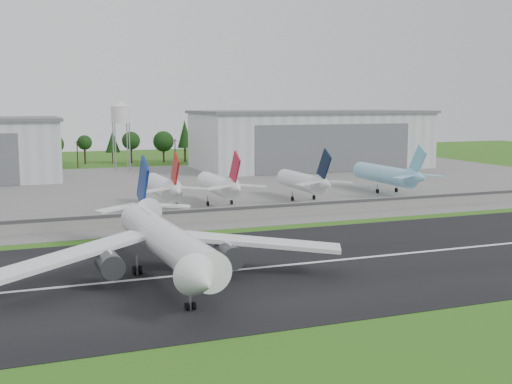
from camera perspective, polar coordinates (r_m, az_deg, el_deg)
name	(u,v)px	position (r m, az deg, el deg)	size (l,w,h in m)	color
ground	(335,278)	(107.54, 7.00, -7.56)	(600.00, 600.00, 0.00)	#375D16
runway	(308,263)	(116.15, 4.69, -6.33)	(320.00, 60.00, 0.10)	black
runway_centerline	(308,263)	(116.14, 4.69, -6.30)	(220.00, 1.00, 0.02)	white
apron	(168,188)	(218.89, -7.81, 0.37)	(320.00, 150.00, 0.10)	slate
blast_fence	(229,213)	(156.67, -2.41, -1.92)	(240.00, 0.61, 3.50)	gray
hangar_east	(311,139)	(285.14, 4.92, 4.70)	(102.00, 47.00, 25.20)	silver
water_tower	(121,112)	(279.94, -11.95, 6.94)	(8.40, 8.40, 29.40)	#99999E
utility_poles	(128,166)	(296.90, -11.32, 2.26)	(230.00, 3.00, 12.00)	black
treeline	(123,163)	(311.64, -11.78, 2.51)	(320.00, 16.00, 22.00)	black
main_airliner	(167,249)	(106.28, -7.91, -5.04)	(57.22, 59.21, 18.17)	white
parked_jet_red_a	(165,188)	(173.69, -8.10, 0.40)	(7.36, 31.29, 16.55)	silver
parked_jet_red_b	(221,185)	(177.81, -3.11, 0.60)	(7.36, 31.29, 16.44)	white
parked_jet_navy	(306,181)	(187.21, 4.43, 0.94)	(7.36, 31.29, 16.35)	silver
parked_jet_skyblue	(390,175)	(206.94, 11.81, 1.52)	(7.36, 37.29, 16.62)	#84C1E4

